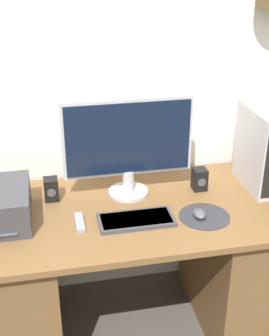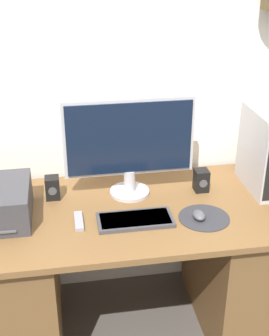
{
  "view_description": "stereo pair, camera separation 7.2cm",
  "coord_description": "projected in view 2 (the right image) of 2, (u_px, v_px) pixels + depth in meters",
  "views": [
    {
      "loc": [
        -0.36,
        -1.46,
        1.88
      ],
      "look_at": [
        0.02,
        0.39,
        0.96
      ],
      "focal_mm": 50.0,
      "sensor_mm": 36.0,
      "label": 1
    },
    {
      "loc": [
        -0.29,
        -1.47,
        1.88
      ],
      "look_at": [
        0.02,
        0.39,
        0.96
      ],
      "focal_mm": 50.0,
      "sensor_mm": 36.0,
      "label": 2
    }
  ],
  "objects": [
    {
      "name": "wall_back",
      "position": [
        118.0,
        58.0,
        2.31
      ],
      "size": [
        6.4,
        0.21,
        2.7
      ],
      "color": "white",
      "rests_on": "ground_plane"
    },
    {
      "name": "mouse",
      "position": [
        199.0,
        215.0,
        2.1
      ],
      "size": [
        0.05,
        0.08,
        0.03
      ],
      "color": "#4C4C51",
      "rests_on": "mousepad"
    },
    {
      "name": "desk",
      "position": [
        131.0,
        270.0,
        2.35
      ],
      "size": [
        1.72,
        0.77,
        0.75
      ],
      "color": "brown",
      "rests_on": "ground_plane"
    },
    {
      "name": "mousepad",
      "position": [
        204.0,
        218.0,
        2.12
      ],
      "size": [
        0.23,
        0.23,
        0.0
      ],
      "color": "#2D2D33",
      "rests_on": "desk"
    },
    {
      "name": "speaker_right",
      "position": [
        201.0,
        180.0,
        2.33
      ],
      "size": [
        0.07,
        0.07,
        0.11
      ],
      "color": "black",
      "rests_on": "desk"
    },
    {
      "name": "remote_control",
      "position": [
        79.0,
        221.0,
        2.08
      ],
      "size": [
        0.04,
        0.15,
        0.02
      ],
      "color": "gray",
      "rests_on": "desk"
    },
    {
      "name": "computer_tower",
      "position": [
        268.0,
        151.0,
        2.29
      ],
      "size": [
        0.18,
        0.34,
        0.41
      ],
      "color": "#B2B2B7",
      "rests_on": "desk"
    },
    {
      "name": "monitor",
      "position": [
        129.0,
        142.0,
        2.21
      ],
      "size": [
        0.62,
        0.2,
        0.49
      ],
      "color": "#B7B7BC",
      "rests_on": "desk"
    },
    {
      "name": "speaker_left",
      "position": [
        52.0,
        188.0,
        2.26
      ],
      "size": [
        0.07,
        0.07,
        0.11
      ],
      "color": "black",
      "rests_on": "desk"
    },
    {
      "name": "keyboard",
      "position": [
        136.0,
        220.0,
        2.09
      ],
      "size": [
        0.34,
        0.16,
        0.02
      ],
      "color": "#3D3D42",
      "rests_on": "desk"
    }
  ]
}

